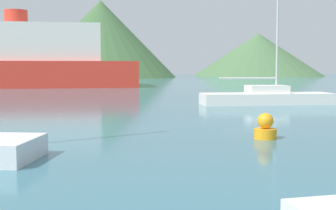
# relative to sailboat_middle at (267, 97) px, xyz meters

# --- Properties ---
(sailboat_middle) EXTENTS (8.00, 2.79, 7.14)m
(sailboat_middle) POSITION_rel_sailboat_middle_xyz_m (0.00, 0.00, 0.00)
(sailboat_middle) COLOR white
(sailboat_middle) RESTS_ON ground_plane
(ferry_distant) EXTENTS (26.59, 11.70, 8.34)m
(ferry_distant) POSITION_rel_sailboat_middle_xyz_m (-16.79, 27.93, 2.54)
(ferry_distant) COLOR red
(ferry_distant) RESTS_ON ground_plane
(buoy_marker) EXTENTS (0.71, 0.71, 0.82)m
(buoy_marker) POSITION_rel_sailboat_middle_xyz_m (-5.68, -12.35, -0.10)
(buoy_marker) COLOR orange
(buoy_marker) RESTS_ON ground_plane
(hill_east) EXTENTS (29.74, 29.74, 15.17)m
(hill_east) POSITION_rel_sailboat_middle_xyz_m (-4.46, 68.12, 7.15)
(hill_east) COLOR #3D6038
(hill_east) RESTS_ON ground_plane
(hill_far_east) EXTENTS (28.86, 28.86, 9.47)m
(hill_far_east) POSITION_rel_sailboat_middle_xyz_m (30.64, 71.96, 4.30)
(hill_far_east) COLOR #476B42
(hill_far_east) RESTS_ON ground_plane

